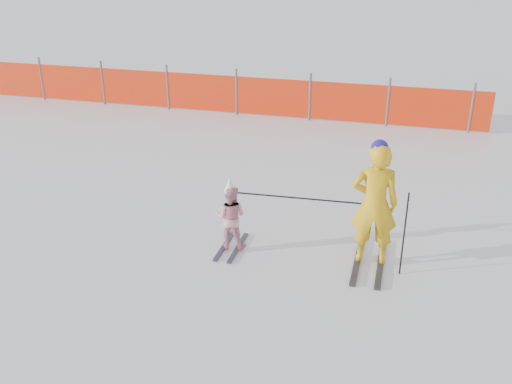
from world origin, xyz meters
TOP-DOWN VIEW (x-y plane):
  - ground at (0.00, 0.00)m, footprint 120.00×120.00m
  - adult at (1.72, 0.62)m, footprint 0.71×1.44m
  - child at (-0.40, 0.50)m, footprint 0.51×0.94m
  - ski_poles at (1.27, 0.50)m, footprint 2.46×0.22m
  - safety_fence at (-3.23, 7.52)m, footprint 14.52×0.06m

SIDE VIEW (x-z plane):
  - ground at x=0.00m, z-range 0.00..0.00m
  - child at x=-0.40m, z-range -0.05..1.14m
  - safety_fence at x=-3.23m, z-range -0.07..1.18m
  - ski_poles at x=1.27m, z-range 0.19..1.47m
  - adult at x=1.72m, z-range 0.00..1.93m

